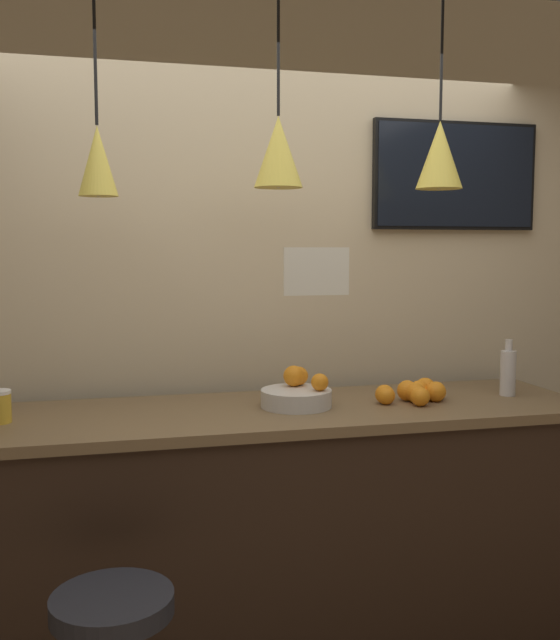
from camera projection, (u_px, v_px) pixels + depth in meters
name	position (u px, v px, depth m)	size (l,w,h in m)	color
back_wall	(256.00, 307.00, 3.24)	(8.00, 0.06, 2.90)	beige
service_counter	(280.00, 539.00, 2.88)	(2.51, 0.71, 1.09)	black
fruit_bowl	(297.00, 394.00, 2.85)	(0.28, 0.28, 0.15)	beige
orange_pile	(415.00, 392.00, 2.94)	(0.32, 0.22, 0.09)	orange
juice_bottle	(508.00, 372.00, 3.06)	(0.07, 0.07, 0.24)	silver
pendant_lamp_left	(98.00, 159.00, 2.60)	(0.15, 0.15, 0.89)	black
pendant_lamp_middle	(278.00, 151.00, 2.75)	(0.19, 0.19, 0.85)	black
pendant_lamp_right	(440.00, 154.00, 2.91)	(0.19, 0.19, 0.84)	black
mounted_tv	(455.00, 176.00, 3.35)	(0.82, 0.04, 0.50)	black
hanging_menu_board	(317.00, 271.00, 2.53)	(0.24, 0.01, 0.17)	white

